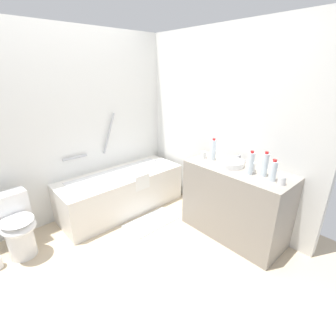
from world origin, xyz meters
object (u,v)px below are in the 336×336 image
bathtub (122,190)px  drinking_glass_2 (252,167)px  toilet (16,226)px  bath_mat (151,222)px  water_bottle_0 (251,163)px  drinking_glass_1 (282,181)px  water_bottle_1 (265,165)px  water_bottle_2 (273,171)px  sink_faucet (239,159)px  drinking_glass_0 (203,155)px  sink_basin (230,163)px  water_bottle_3 (213,150)px

bathtub → drinking_glass_2: size_ratio=17.99×
toilet → bath_mat: size_ratio=1.00×
water_bottle_0 → drinking_glass_1: size_ratio=3.10×
drinking_glass_2 → drinking_glass_1: bearing=-104.0°
water_bottle_0 → water_bottle_1: water_bottle_1 is taller
bathtub → drinking_glass_2: bearing=-64.9°
drinking_glass_2 → bathtub: bearing=115.1°
water_bottle_2 → drinking_glass_1: size_ratio=2.70×
water_bottle_2 → water_bottle_1: bearing=67.6°
water_bottle_0 → sink_faucet: bearing=49.5°
water_bottle_1 → drinking_glass_0: (-0.03, 0.76, -0.08)m
toilet → drinking_glass_2: bearing=48.7°
sink_basin → sink_faucet: bearing=0.0°
toilet → drinking_glass_0: (1.94, -0.84, 0.54)m
sink_faucet → drinking_glass_0: bearing=119.4°
water_bottle_2 → drinking_glass_2: size_ratio=2.30×
toilet → sink_basin: (1.96, -1.20, 0.53)m
drinking_glass_1 → drinking_glass_2: bearing=76.0°
bathtub → drinking_glass_0: 1.25m
water_bottle_1 → drinking_glass_2: water_bottle_1 is taller
water_bottle_3 → drinking_glass_0: (-0.03, 0.12, -0.08)m
drinking_glass_1 → bath_mat: 1.67m
sink_basin → water_bottle_1: (0.01, -0.39, 0.09)m
drinking_glass_0 → bath_mat: (-0.56, 0.35, -0.88)m
bathtub → water_bottle_1: bearing=-67.8°
water_bottle_2 → bath_mat: (-0.55, 1.22, -0.94)m
toilet → water_bottle_1: (1.98, -1.59, 0.62)m
water_bottle_3 → water_bottle_0: bearing=-96.4°
water_bottle_2 → drinking_glass_2: water_bottle_2 is taller
toilet → drinking_glass_2: size_ratio=7.23×
sink_basin → drinking_glass_1: size_ratio=3.80×
sink_faucet → bath_mat: size_ratio=0.22×
sink_basin → bath_mat: 1.27m
toilet → water_bottle_0: water_bottle_0 is taller
water_bottle_1 → drinking_glass_0: 0.76m
water_bottle_3 → bath_mat: bearing=141.7°
sink_faucet → water_bottle_1: (-0.17, -0.39, 0.09)m
sink_basin → water_bottle_1: water_bottle_1 is taller
sink_faucet → drinking_glass_2: (-0.14, -0.24, 0.01)m
bath_mat → toilet: bearing=160.6°
water_bottle_3 → drinking_glass_0: bearing=104.6°
drinking_glass_2 → toilet: bearing=144.3°
bathtub → drinking_glass_0: bathtub is taller
sink_basin → sink_faucet: sink_faucet is taller
water_bottle_2 → drinking_glass_1: water_bottle_2 is taller
water_bottle_1 → drinking_glass_2: (0.03, 0.15, -0.07)m
sink_basin → drinking_glass_0: bearing=93.3°
water_bottle_0 → water_bottle_1: bearing=-63.4°
drinking_glass_0 → sink_basin: bearing=-86.7°
sink_basin → drinking_glass_0: (-0.02, 0.36, 0.01)m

